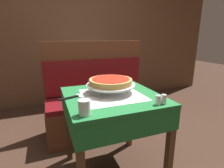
# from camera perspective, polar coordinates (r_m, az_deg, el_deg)

# --- Properties ---
(dining_table_front) EXTENTS (0.75, 0.75, 0.77)m
(dining_table_front) POSITION_cam_1_polar(r_m,az_deg,el_deg) (1.47, 0.07, -7.81)
(dining_table_front) COLOR #1E6B33
(dining_table_front) RESTS_ON ground_plane
(dining_table_rear) EXTENTS (0.64, 0.64, 0.76)m
(dining_table_rear) POSITION_cam_1_polar(r_m,az_deg,el_deg) (2.94, -7.62, 3.55)
(dining_table_rear) COLOR beige
(dining_table_rear) RESTS_ON ground_plane
(booth_bench) EXTENTS (1.33, 0.50, 1.17)m
(booth_bench) POSITION_cam_1_polar(r_m,az_deg,el_deg) (2.30, -4.21, -7.39)
(booth_bench) COLOR brown
(booth_bench) RESTS_ON ground_plane
(back_wall_panel) EXTENTS (6.00, 0.04, 2.40)m
(back_wall_panel) POSITION_cam_1_polar(r_m,az_deg,el_deg) (3.36, -13.05, 14.47)
(back_wall_panel) COLOR brown
(back_wall_panel) RESTS_ON ground_plane
(pizza_pan_stand) EXTENTS (0.41, 0.41, 0.07)m
(pizza_pan_stand) POSITION_cam_1_polar(r_m,az_deg,el_deg) (1.46, -0.42, -0.41)
(pizza_pan_stand) COLOR #ADADB2
(pizza_pan_stand) RESTS_ON dining_table_front
(deep_dish_pizza) EXTENTS (0.36, 0.36, 0.05)m
(deep_dish_pizza) POSITION_cam_1_polar(r_m,az_deg,el_deg) (1.46, -0.42, 0.89)
(deep_dish_pizza) COLOR tan
(deep_dish_pizza) RESTS_ON pizza_pan_stand
(pizza_server) EXTENTS (0.29, 0.14, 0.01)m
(pizza_server) POSITION_cam_1_polar(r_m,az_deg,el_deg) (1.41, -11.16, -3.90)
(pizza_server) COLOR #BCBCC1
(pizza_server) RESTS_ON dining_table_front
(water_glass_near) EXTENTS (0.08, 0.08, 0.09)m
(water_glass_near) POSITION_cam_1_polar(r_m,az_deg,el_deg) (1.07, -8.99, -7.53)
(water_glass_near) COLOR silver
(water_glass_near) RESTS_ON dining_table_front
(salt_shaker) EXTENTS (0.04, 0.04, 0.06)m
(salt_shaker) POSITION_cam_1_polar(r_m,az_deg,el_deg) (1.26, 14.83, -5.10)
(salt_shaker) COLOR silver
(salt_shaker) RESTS_ON dining_table_front
(pepper_shaker) EXTENTS (0.04, 0.04, 0.07)m
(pepper_shaker) POSITION_cam_1_polar(r_m,az_deg,el_deg) (1.28, 16.55, -4.77)
(pepper_shaker) COLOR silver
(pepper_shaker) RESTS_ON dining_table_front
(condiment_caddy) EXTENTS (0.14, 0.14, 0.18)m
(condiment_caddy) POSITION_cam_1_polar(r_m,az_deg,el_deg) (2.92, -7.32, 6.83)
(condiment_caddy) COLOR black
(condiment_caddy) RESTS_ON dining_table_rear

